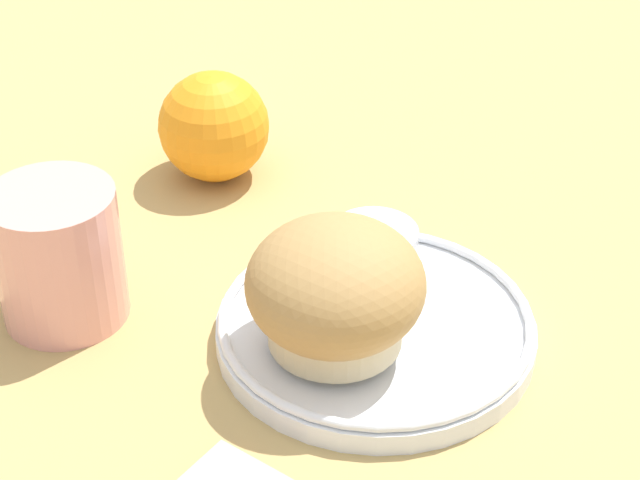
{
  "coord_description": "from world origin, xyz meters",
  "views": [
    {
      "loc": [
        -0.43,
        -0.27,
        0.42
      ],
      "look_at": [
        0.0,
        0.04,
        0.06
      ],
      "focal_mm": 60.0,
      "sensor_mm": 36.0,
      "label": 1
    }
  ],
  "objects": [
    {
      "name": "berry_pair",
      "position": [
        0.0,
        0.03,
        0.03
      ],
      "size": [
        0.03,
        0.01,
        0.01
      ],
      "color": "maroon",
      "rests_on": "plate"
    },
    {
      "name": "butter_knife",
      "position": [
        0.02,
        0.03,
        0.02
      ],
      "size": [
        0.15,
        0.05,
        0.0
      ],
      "rotation": [
        0.0,
        0.0,
        0.26
      ],
      "color": "silver",
      "rests_on": "plate"
    },
    {
      "name": "juice_glass",
      "position": [
        -0.09,
        0.17,
        0.04
      ],
      "size": [
        0.08,
        0.08,
        0.09
      ],
      "color": "#E5998C",
      "rests_on": "ground_plane"
    },
    {
      "name": "plate",
      "position": [
        0.0,
        -0.01,
        0.01
      ],
      "size": [
        0.19,
        0.19,
        0.02
      ],
      "color": "white",
      "rests_on": "ground_plane"
    },
    {
      "name": "cream_ramekin",
      "position": [
        0.05,
        0.03,
        0.03
      ],
      "size": [
        0.06,
        0.06,
        0.02
      ],
      "color": "silver",
      "rests_on": "plate"
    },
    {
      "name": "muffin",
      "position": [
        -0.03,
        0.0,
        0.05
      ],
      "size": [
        0.1,
        0.1,
        0.08
      ],
      "color": "beige",
      "rests_on": "plate"
    },
    {
      "name": "orange_fruit",
      "position": [
        0.09,
        0.2,
        0.04
      ],
      "size": [
        0.08,
        0.08,
        0.08
      ],
      "color": "orange",
      "rests_on": "ground_plane"
    },
    {
      "name": "ground_plane",
      "position": [
        0.0,
        0.0,
        0.0
      ],
      "size": [
        3.0,
        3.0,
        0.0
      ],
      "primitive_type": "plane",
      "color": "tan"
    }
  ]
}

